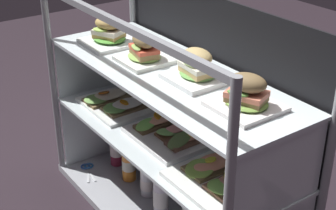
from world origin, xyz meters
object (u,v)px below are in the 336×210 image
kitchen_scissors (88,168)px  juice_bottle_front_fourth (161,193)px  plated_roll_sandwich_far_left (144,51)px  open_sandwich_tray_mid_right (175,132)px  plated_roll_sandwich_near_right_corner (246,96)px  juice_bottle_back_right (129,162)px  open_sandwich_tray_center (222,177)px  plated_roll_sandwich_near_left_corner (109,34)px  juice_bottle_tucked_behind (191,208)px  juice_bottle_back_center (116,148)px  open_sandwich_tray_right_of_center (119,102)px  plated_roll_sandwich_mid_left (197,69)px  juice_bottle_back_left (147,178)px

kitchen_scissors → juice_bottle_front_fourth: bearing=12.3°
plated_roll_sandwich_far_left → open_sandwich_tray_mid_right: size_ratio=0.57×
plated_roll_sandwich_near_right_corner → plated_roll_sandwich_far_left: bearing=-174.9°
juice_bottle_back_right → juice_bottle_front_fourth: (0.27, -0.02, 0.00)m
open_sandwich_tray_center → open_sandwich_tray_mid_right: bearing=171.4°
plated_roll_sandwich_near_right_corner → juice_bottle_front_fourth: (-0.39, -0.05, -0.57)m
plated_roll_sandwich_near_left_corner → juice_bottle_tucked_behind: plated_roll_sandwich_near_left_corner is taller
open_sandwich_tray_mid_right → juice_bottle_front_fourth: size_ratio=1.32×
juice_bottle_back_center → juice_bottle_back_right: juice_bottle_back_right is taller
juice_bottle_back_right → plated_roll_sandwich_far_left: bearing=-4.9°
open_sandwich_tray_mid_right → juice_bottle_tucked_behind: open_sandwich_tray_mid_right is taller
open_sandwich_tray_right_of_center → open_sandwich_tray_center: (0.67, -0.01, 0.00)m
plated_roll_sandwich_far_left → plated_roll_sandwich_mid_left: 0.25m
plated_roll_sandwich_near_left_corner → juice_bottle_front_fourth: size_ratio=0.86×
plated_roll_sandwich_near_left_corner → open_sandwich_tray_center: 0.76m
plated_roll_sandwich_near_left_corner → juice_bottle_tucked_behind: bearing=4.8°
open_sandwich_tray_center → juice_bottle_back_right: bearing=178.4°
plated_roll_sandwich_far_left → plated_roll_sandwich_mid_left: bearing=12.0°
plated_roll_sandwich_far_left → juice_bottle_front_fourth: (0.11, -0.00, -0.57)m
plated_roll_sandwich_near_left_corner → plated_roll_sandwich_far_left: 0.25m
plated_roll_sandwich_far_left → juice_bottle_front_fourth: bearing=-2.0°
open_sandwich_tray_right_of_center → juice_bottle_tucked_behind: (0.47, 0.03, -0.28)m
juice_bottle_back_center → juice_bottle_back_right: (0.14, -0.02, 0.01)m
plated_roll_sandwich_near_right_corner → open_sandwich_tray_center: size_ratio=0.63×
plated_roll_sandwich_mid_left → juice_bottle_tucked_behind: 0.57m
open_sandwich_tray_center → juice_bottle_back_right: open_sandwich_tray_center is taller
plated_roll_sandwich_mid_left → open_sandwich_tray_center: size_ratio=0.61×
plated_roll_sandwich_near_left_corner → plated_roll_sandwich_near_right_corner: bearing=4.0°
plated_roll_sandwich_near_right_corner → juice_bottle_front_fourth: plated_roll_sandwich_near_right_corner is taller
juice_bottle_back_center → kitchen_scissors: (-0.04, -0.13, -0.08)m
plated_roll_sandwich_near_right_corner → juice_bottle_tucked_behind: size_ratio=0.84×
plated_roll_sandwich_near_left_corner → plated_roll_sandwich_near_right_corner: 0.74m
plated_roll_sandwich_far_left → open_sandwich_tray_right_of_center: bearing=179.3°
plated_roll_sandwich_near_left_corner → open_sandwich_tray_mid_right: size_ratio=0.65×
plated_roll_sandwich_mid_left → open_sandwich_tray_right_of_center: size_ratio=0.61×
plated_roll_sandwich_far_left → juice_bottle_tucked_behind: bearing=7.6°
juice_bottle_back_left → plated_roll_sandwich_mid_left: bearing=7.1°
plated_roll_sandwich_far_left → juice_bottle_back_left: (-0.03, 0.02, -0.59)m
open_sandwich_tray_right_of_center → juice_bottle_back_left: size_ratio=1.44×
plated_roll_sandwich_near_left_corner → juice_bottle_back_center: plated_roll_sandwich_near_left_corner is taller
plated_roll_sandwich_near_right_corner → open_sandwich_tray_mid_right: size_ratio=0.63×
juice_bottle_back_center → juice_bottle_back_right: bearing=-7.5°
plated_roll_sandwich_mid_left → juice_bottle_back_left: (-0.27, -0.03, -0.59)m
plated_roll_sandwich_mid_left → open_sandwich_tray_right_of_center: (-0.46, -0.05, -0.30)m
juice_bottle_back_center → juice_bottle_front_fourth: juice_bottle_front_fourth is taller
open_sandwich_tray_center → juice_bottle_tucked_behind: (-0.21, 0.04, -0.28)m
plated_roll_sandwich_near_right_corner → juice_bottle_front_fourth: bearing=-173.0°
open_sandwich_tray_center → juice_bottle_back_right: size_ratio=1.40×
juice_bottle_tucked_behind → plated_roll_sandwich_far_left: bearing=-172.4°
plated_roll_sandwich_mid_left → open_sandwich_tray_center: plated_roll_sandwich_mid_left is taller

